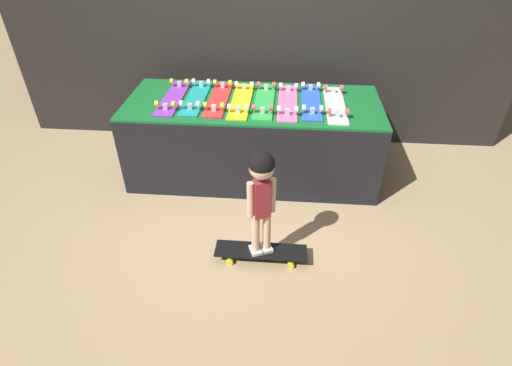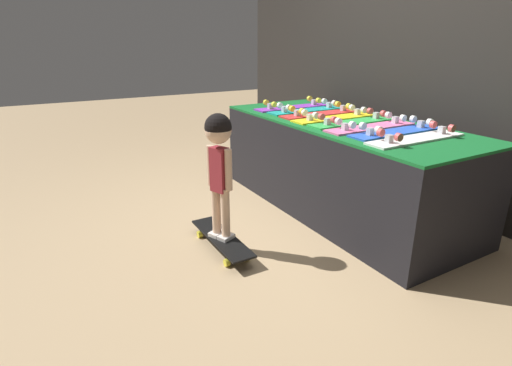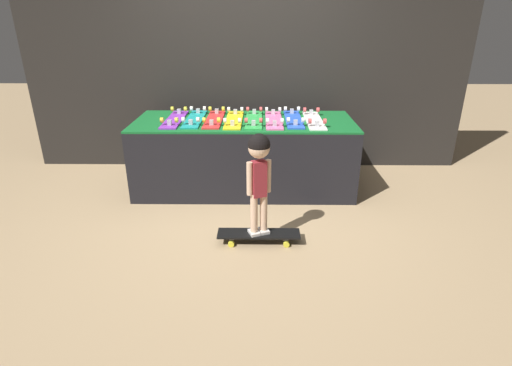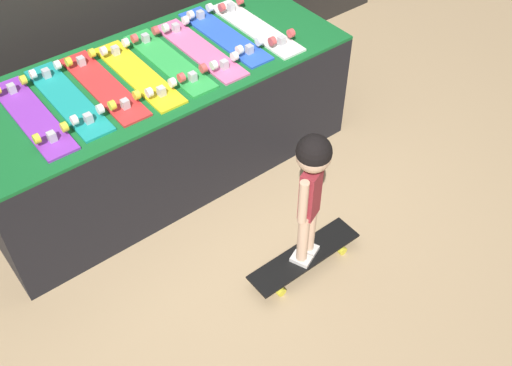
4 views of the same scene
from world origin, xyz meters
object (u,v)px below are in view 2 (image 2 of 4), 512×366
object	(u,v)px
skateboard_yellow_on_rack	(334,117)
skateboard_white_on_rack	(416,137)
skateboard_green_on_rack	(353,121)
skateboard_purple_on_rack	(293,106)
skateboard_on_floor	(222,239)
skateboard_blue_on_rack	(396,131)
skateboard_pink_on_rack	(371,126)
child	(219,153)
skateboard_red_on_rack	(321,113)
skateboard_teal_on_rack	(307,109)

from	to	relation	value
skateboard_yellow_on_rack	skateboard_white_on_rack	world-z (taller)	same
skateboard_yellow_on_rack	skateboard_green_on_rack	world-z (taller)	same
skateboard_purple_on_rack	skateboard_on_floor	bearing A→B (deg)	-53.21
skateboard_green_on_rack	skateboard_blue_on_rack	distance (m)	0.43
skateboard_purple_on_rack	skateboard_pink_on_rack	distance (m)	1.07
skateboard_blue_on_rack	child	xyz separation A→B (m)	(-0.37, -1.24, -0.09)
skateboard_blue_on_rack	skateboard_white_on_rack	bearing A→B (deg)	-12.44
skateboard_yellow_on_rack	skateboard_purple_on_rack	bearing A→B (deg)	178.72
skateboard_yellow_on_rack	skateboard_pink_on_rack	distance (m)	0.43
skateboard_pink_on_rack	skateboard_white_on_rack	xyz separation A→B (m)	(0.43, -0.01, 0.00)
skateboard_pink_on_rack	skateboard_yellow_on_rack	bearing A→B (deg)	179.48
skateboard_red_on_rack	skateboard_white_on_rack	xyz separation A→B (m)	(1.07, -0.04, 0.00)
skateboard_teal_on_rack	skateboard_yellow_on_rack	distance (m)	0.43
skateboard_green_on_rack	skateboard_white_on_rack	bearing A→B (deg)	-1.97
skateboard_red_on_rack	skateboard_blue_on_rack	bearing A→B (deg)	0.66
skateboard_blue_on_rack	skateboard_teal_on_rack	bearing A→B (deg)	179.96
skateboard_purple_on_rack	child	xyz separation A→B (m)	(0.91, -1.22, -0.09)
skateboard_red_on_rack	skateboard_pink_on_rack	bearing A→B (deg)	-2.41
skateboard_yellow_on_rack	child	distance (m)	1.24
skateboard_green_on_rack	skateboard_yellow_on_rack	bearing A→B (deg)	-177.86
skateboard_blue_on_rack	skateboard_on_floor	world-z (taller)	skateboard_blue_on_rack
skateboard_green_on_rack	skateboard_red_on_rack	bearing A→B (deg)	177.97
skateboard_teal_on_rack	skateboard_on_floor	bearing A→B (deg)	-60.57
skateboard_red_on_rack	skateboard_yellow_on_rack	bearing A→B (deg)	-6.18
child	skateboard_yellow_on_rack	bearing A→B (deg)	80.65
skateboard_pink_on_rack	skateboard_on_floor	distance (m)	1.41
skateboard_yellow_on_rack	skateboard_red_on_rack	bearing A→B (deg)	173.82
skateboard_yellow_on_rack	skateboard_on_floor	size ratio (longest dim) A/B	1.11
skateboard_green_on_rack	skateboard_white_on_rack	size ratio (longest dim) A/B	1.00
skateboard_purple_on_rack	skateboard_pink_on_rack	size ratio (longest dim) A/B	1.00
skateboard_purple_on_rack	child	world-z (taller)	child
child	skateboard_red_on_rack	bearing A→B (deg)	89.48
skateboard_red_on_rack	skateboard_green_on_rack	size ratio (longest dim) A/B	1.00
skateboard_white_on_rack	child	distance (m)	1.33
skateboard_green_on_rack	skateboard_blue_on_rack	size ratio (longest dim) A/B	1.00
skateboard_teal_on_rack	child	distance (m)	1.43
skateboard_white_on_rack	skateboard_blue_on_rack	bearing A→B (deg)	167.56
skateboard_purple_on_rack	skateboard_teal_on_rack	bearing A→B (deg)	5.22
skateboard_teal_on_rack	skateboard_pink_on_rack	world-z (taller)	same
skateboard_teal_on_rack	skateboard_red_on_rack	bearing A→B (deg)	-2.87
skateboard_red_on_rack	skateboard_on_floor	distance (m)	1.50
skateboard_purple_on_rack	skateboard_on_floor	size ratio (longest dim) A/B	1.11
skateboard_red_on_rack	skateboard_green_on_rack	xyz separation A→B (m)	(0.43, -0.02, 0.00)
skateboard_blue_on_rack	skateboard_on_floor	bearing A→B (deg)	-106.51
skateboard_pink_on_rack	child	distance (m)	1.21
skateboard_yellow_on_rack	skateboard_green_on_rack	size ratio (longest dim) A/B	1.00
skateboard_teal_on_rack	skateboard_white_on_rack	distance (m)	1.28
skateboard_teal_on_rack	skateboard_on_floor	xyz separation A→B (m)	(0.70, -1.24, -0.72)
skateboard_purple_on_rack	skateboard_white_on_rack	bearing A→B (deg)	-1.09
skateboard_purple_on_rack	skateboard_red_on_rack	bearing A→B (deg)	1.18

